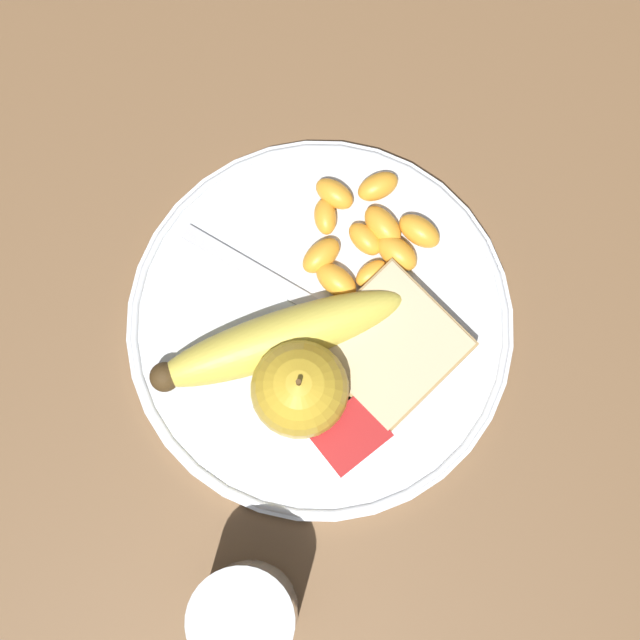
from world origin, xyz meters
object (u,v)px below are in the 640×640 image
Objects in this scene: plate at (320,326)px; jam_packet at (350,436)px; fork at (319,309)px; bread_slice at (389,347)px; banana at (276,340)px; apple at (300,389)px; juice_glass at (246,615)px.

jam_packet reaches higher than plate.
fork reaches higher than plate.
bread_slice is at bearing -58.30° from plate.
fork is (-0.02, 0.06, -0.01)m from bread_slice.
banana is at bearing 166.30° from plate.
bread_slice and jam_packet have the same top height.
jam_packet is at bearing -113.93° from plate.
banana is 0.99× the size of fork.
plate is 1.52× the size of banana.
apple is 0.77× the size of bread_slice.
plate is at bearing 36.36° from apple.
apple is at bearing 169.36° from bread_slice.
bread_slice is 0.53× the size of fork.
fork is at bearing 53.67° from plate.
juice_glass is 0.23m from fork.
juice_glass reaches higher than bread_slice.
fork is (0.17, 0.14, -0.03)m from juice_glass.
juice_glass is 0.99× the size of bread_slice.
jam_packet is at bearing -46.43° from fork.
apple reaches higher than fork.
banana reaches higher than fork.
bread_slice is (0.06, -0.05, -0.01)m from banana.
apple is (0.12, 0.10, -0.00)m from juice_glass.
juice_glass is 0.21m from bread_slice.
plate is at bearing 121.70° from bread_slice.
apple is 0.41× the size of fork.
apple is at bearing -71.64° from fork.
banana is (0.13, 0.14, -0.02)m from juice_glass.
bread_slice is at bearing -41.02° from banana.
apple is 0.07m from fork.
plate is 0.07m from apple.
fork is at bearing 39.39° from apple.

